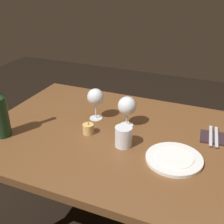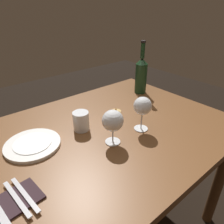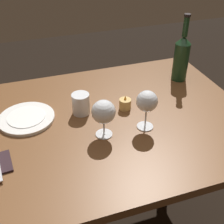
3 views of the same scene
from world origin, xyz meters
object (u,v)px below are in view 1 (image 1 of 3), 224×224
wine_glass_right (95,97)px  votive_candle (88,129)px  fork_inner (216,137)px  fork_outer (211,135)px  water_tumbler (123,138)px  dinner_plate (174,159)px  wine_glass_left (126,106)px  folded_napkin (222,139)px

wine_glass_right → votive_candle: wine_glass_right is taller
fork_inner → fork_outer: size_ratio=1.00×
water_tumbler → fork_inner: 0.43m
votive_candle → fork_inner: votive_candle is taller
dinner_plate → fork_outer: size_ratio=1.28×
dinner_plate → fork_outer: (0.12, 0.24, 0.00)m
dinner_plate → wine_glass_left: bearing=145.1°
dinner_plate → folded_napkin: 0.29m
votive_candle → wine_glass_right: bearing=101.8°
wine_glass_left → water_tumbler: (0.05, -0.17, -0.07)m
wine_glass_left → fork_inner: bearing=5.9°
wine_glass_left → fork_inner: (0.42, 0.04, -0.10)m
wine_glass_right → fork_inner: 0.60m
folded_napkin → fork_outer: size_ratio=1.11×
water_tumbler → votive_candle: size_ratio=1.36×
water_tumbler → fork_inner: size_ratio=0.50×
dinner_plate → fork_inner: dinner_plate is taller
folded_napkin → fork_inner: size_ratio=1.11×
water_tumbler → votive_candle: bearing=170.4°
folded_napkin → fork_outer: 0.05m
dinner_plate → fork_inner: 0.28m
wine_glass_left → votive_candle: bearing=-133.9°
folded_napkin → wine_glass_left: bearing=-174.4°
wine_glass_right → water_tumbler: bearing=-39.2°
votive_candle → folded_napkin: (0.59, 0.19, -0.02)m
water_tumbler → fork_outer: water_tumbler is taller
wine_glass_right → fork_inner: wine_glass_right is taller
votive_candle → dinner_plate: votive_candle is taller
water_tumbler → dinner_plate: bearing=-5.7°
wine_glass_right → water_tumbler: (0.22, -0.18, -0.08)m
wine_glass_right → fork_inner: bearing=3.7°
water_tumbler → votive_candle: water_tumbler is taller
wine_glass_left → water_tumbler: size_ratio=1.69×
water_tumbler → wine_glass_left: bearing=106.9°
dinner_plate → fork_inner: (0.14, 0.24, 0.00)m
folded_napkin → dinner_plate: bearing=-125.0°
votive_candle → fork_inner: (0.56, 0.19, -0.01)m
wine_glass_right → folded_napkin: wine_glass_right is taller
water_tumbler → folded_napkin: size_ratio=0.46×
votive_candle → fork_inner: bearing=18.3°
wine_glass_right → water_tumbler: 0.29m
wine_glass_right → wine_glass_left: bearing=-2.0°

